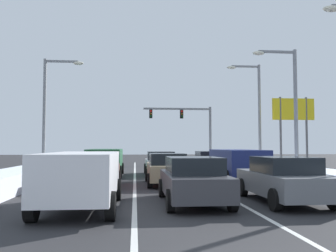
# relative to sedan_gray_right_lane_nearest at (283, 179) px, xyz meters

# --- Properties ---
(ground_plane) EXTENTS (120.00, 120.00, 0.00)m
(ground_plane) POSITION_rel_sedan_gray_right_lane_nearest_xyz_m (-3.20, 6.78, -0.76)
(ground_plane) COLOR #28282B
(lane_stripe_between_right_lane_and_center_lane) EXTENTS (0.14, 37.80, 0.01)m
(lane_stripe_between_right_lane_and_center_lane) POSITION_rel_sedan_gray_right_lane_nearest_xyz_m (-1.50, 10.22, -0.76)
(lane_stripe_between_right_lane_and_center_lane) COLOR silver
(lane_stripe_between_right_lane_and_center_lane) RESTS_ON ground
(lane_stripe_between_center_lane_and_left_lane) EXTENTS (0.14, 37.80, 0.01)m
(lane_stripe_between_center_lane_and_left_lane) POSITION_rel_sedan_gray_right_lane_nearest_xyz_m (-4.90, 10.22, -0.76)
(lane_stripe_between_center_lane_and_left_lane) COLOR silver
(lane_stripe_between_center_lane_and_left_lane) RESTS_ON ground
(snow_bank_right_shoulder) EXTENTS (2.14, 37.80, 0.73)m
(snow_bank_right_shoulder) POSITION_rel_sedan_gray_right_lane_nearest_xyz_m (3.80, 10.22, -0.40)
(snow_bank_right_shoulder) COLOR silver
(snow_bank_right_shoulder) RESTS_ON ground
(snow_bank_left_shoulder) EXTENTS (1.88, 37.80, 0.79)m
(snow_bank_left_shoulder) POSITION_rel_sedan_gray_right_lane_nearest_xyz_m (-10.20, 10.22, -0.37)
(snow_bank_left_shoulder) COLOR silver
(snow_bank_left_shoulder) RESTS_ON ground
(sedan_gray_right_lane_nearest) EXTENTS (2.00, 4.50, 1.51)m
(sedan_gray_right_lane_nearest) POSITION_rel_sedan_gray_right_lane_nearest_xyz_m (0.00, 0.00, 0.00)
(sedan_gray_right_lane_nearest) COLOR slate
(sedan_gray_right_lane_nearest) RESTS_ON ground
(suv_navy_right_lane_second) EXTENTS (2.16, 4.90, 1.67)m
(suv_navy_right_lane_second) POSITION_rel_sedan_gray_right_lane_nearest_xyz_m (0.44, 6.81, 0.25)
(suv_navy_right_lane_second) COLOR navy
(suv_navy_right_lane_second) RESTS_ON ground
(sedan_maroon_right_lane_third) EXTENTS (2.00, 4.50, 1.51)m
(sedan_maroon_right_lane_third) POSITION_rel_sedan_gray_right_lane_nearest_xyz_m (0.19, 12.81, 0.00)
(sedan_maroon_right_lane_third) COLOR maroon
(sedan_maroon_right_lane_third) RESTS_ON ground
(sedan_charcoal_center_lane_nearest) EXTENTS (2.00, 4.50, 1.51)m
(sedan_charcoal_center_lane_nearest) POSITION_rel_sedan_gray_right_lane_nearest_xyz_m (-3.01, 0.07, 0.00)
(sedan_charcoal_center_lane_nearest) COLOR #38383D
(sedan_charcoal_center_lane_nearest) RESTS_ON ground
(sedan_tan_center_lane_second) EXTENTS (2.00, 4.50, 1.51)m
(sedan_tan_center_lane_second) POSITION_rel_sedan_gray_right_lane_nearest_xyz_m (-3.35, 5.91, 0.00)
(sedan_tan_center_lane_second) COLOR #937F60
(sedan_tan_center_lane_second) RESTS_ON ground
(sedan_silver_center_lane_third) EXTENTS (2.00, 4.50, 1.51)m
(sedan_silver_center_lane_third) POSITION_rel_sedan_gray_right_lane_nearest_xyz_m (-3.27, 11.58, 0.00)
(sedan_silver_center_lane_third) COLOR #B7BABF
(sedan_silver_center_lane_third) RESTS_ON ground
(suv_white_left_lane_nearest) EXTENTS (2.16, 4.90, 1.67)m
(suv_white_left_lane_nearest) POSITION_rel_sedan_gray_right_lane_nearest_xyz_m (-6.46, -0.71, 0.25)
(suv_white_left_lane_nearest) COLOR silver
(suv_white_left_lane_nearest) RESTS_ON ground
(sedan_red_left_lane_second) EXTENTS (2.00, 4.50, 1.51)m
(sedan_red_left_lane_second) POSITION_rel_sedan_gray_right_lane_nearest_xyz_m (-6.61, 5.07, 0.00)
(sedan_red_left_lane_second) COLOR maroon
(sedan_red_left_lane_second) RESTS_ON ground
(suv_green_left_lane_third) EXTENTS (2.16, 4.90, 1.67)m
(suv_green_left_lane_third) POSITION_rel_sedan_gray_right_lane_nearest_xyz_m (-6.73, 11.07, 0.25)
(suv_green_left_lane_third) COLOR #1E5633
(suv_green_left_lane_third) RESTS_ON ground
(traffic_light_gantry) EXTENTS (7.54, 0.47, 6.20)m
(traffic_light_gantry) POSITION_rel_sedan_gray_right_lane_nearest_xyz_m (1.07, 27.39, 3.73)
(traffic_light_gantry) COLOR slate
(traffic_light_gantry) RESTS_ON ground
(street_lamp_right_mid) EXTENTS (2.66, 0.36, 7.54)m
(street_lamp_right_mid) POSITION_rel_sedan_gray_right_lane_nearest_xyz_m (4.07, 8.50, 3.79)
(street_lamp_right_mid) COLOR gray
(street_lamp_right_mid) RESTS_ON ground
(street_lamp_right_far) EXTENTS (2.66, 0.36, 8.21)m
(street_lamp_right_far) POSITION_rel_sedan_gray_right_lane_nearest_xyz_m (4.37, 15.37, 4.15)
(street_lamp_right_far) COLOR gray
(street_lamp_right_far) RESTS_ON ground
(street_lamp_left_mid) EXTENTS (2.66, 0.36, 7.76)m
(street_lamp_left_mid) POSITION_rel_sedan_gray_right_lane_nearest_xyz_m (-10.60, 13.03, 3.91)
(street_lamp_left_mid) COLOR gray
(street_lamp_left_mid) RESTS_ON ground
(roadside_sign_right) EXTENTS (3.20, 0.16, 5.50)m
(roadside_sign_right) POSITION_rel_sedan_gray_right_lane_nearest_xyz_m (6.80, 13.95, 3.25)
(roadside_sign_right) COLOR #59595B
(roadside_sign_right) RESTS_ON ground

